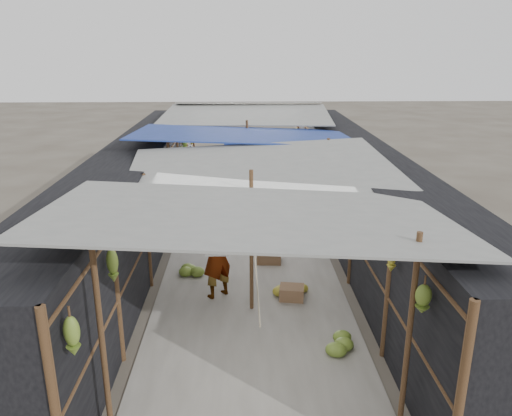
{
  "coord_description": "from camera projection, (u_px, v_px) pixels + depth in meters",
  "views": [
    {
      "loc": [
        -0.16,
        -5.08,
        4.53
      ],
      "look_at": [
        0.14,
        5.12,
        1.25
      ],
      "focal_mm": 35.0,
      "sensor_mm": 36.0,
      "label": 1
    }
  ],
  "objects": [
    {
      "name": "vendor_elderly",
      "position": [
        216.0,
        256.0,
        9.28
      ],
      "size": [
        0.74,
        0.7,
        1.7
      ],
      "primitive_type": "imported",
      "rotation": [
        0.0,
        0.0,
        3.82
      ],
      "color": "white",
      "rests_on": "ground"
    },
    {
      "name": "stall_left",
      "position": [
        136.0,
        196.0,
        11.99
      ],
      "size": [
        1.4,
        15.0,
        2.3
      ],
      "primitive_type": "cube",
      "color": "black",
      "rests_on": "ground"
    },
    {
      "name": "black_basin",
      "position": [
        297.0,
        195.0,
        15.76
      ],
      "size": [
        0.63,
        0.63,
        0.19
      ],
      "primitive_type": "cylinder",
      "color": "black",
      "rests_on": "ground"
    },
    {
      "name": "stall_right",
      "position": [
        359.0,
        194.0,
        12.14
      ],
      "size": [
        1.4,
        15.0,
        2.3
      ],
      "primitive_type": "cube",
      "color": "black",
      "rests_on": "ground"
    },
    {
      "name": "crate_near",
      "position": [
        269.0,
        256.0,
        11.0
      ],
      "size": [
        0.55,
        0.45,
        0.32
      ],
      "primitive_type": "cube",
      "rotation": [
        0.0,
        0.0,
        -0.06
      ],
      "color": "#8A6246",
      "rests_on": "ground"
    },
    {
      "name": "shopper_blue",
      "position": [
        217.0,
        211.0,
        12.25
      ],
      "size": [
        0.73,
        0.58,
        1.44
      ],
      "primitive_type": "imported",
      "rotation": [
        0.0,
        0.0,
        -0.05
      ],
      "color": "navy",
      "rests_on": "ground"
    },
    {
      "name": "crate_mid",
      "position": [
        292.0,
        293.0,
        9.38
      ],
      "size": [
        0.5,
        0.42,
        0.27
      ],
      "primitive_type": "cube",
      "rotation": [
        0.0,
        0.0,
        -0.15
      ],
      "color": "#8A6246",
      "rests_on": "ground"
    },
    {
      "name": "market_canopy",
      "position": [
        249.0,
        140.0,
        12.03
      ],
      "size": [
        5.62,
        15.2,
        2.77
      ],
      "color": "brown",
      "rests_on": "ground"
    },
    {
      "name": "crate_back",
      "position": [
        231.0,
        188.0,
        16.41
      ],
      "size": [
        0.57,
        0.53,
        0.29
      ],
      "primitive_type": "cube",
      "rotation": [
        0.0,
        0.0,
        0.39
      ],
      "color": "#8A6246",
      "rests_on": "ground"
    },
    {
      "name": "floor_bananas",
      "position": [
        247.0,
        246.0,
        11.6
      ],
      "size": [
        3.63,
        9.98,
        0.32
      ],
      "color": "olive",
      "rests_on": "ground"
    },
    {
      "name": "vendor_seated",
      "position": [
        306.0,
        197.0,
        14.51
      ],
      "size": [
        0.52,
        0.59,
        0.8
      ],
      "primitive_type": "imported",
      "rotation": [
        0.0,
        0.0,
        -1.04
      ],
      "color": "#4B4741",
      "rests_on": "ground"
    },
    {
      "name": "aisle_slab",
      "position": [
        249.0,
        239.0,
        12.41
      ],
      "size": [
        3.6,
        16.0,
        0.02
      ],
      "primitive_type": "cube",
      "color": "#9E998E",
      "rests_on": "ground"
    },
    {
      "name": "hanging_bananas",
      "position": [
        243.0,
        172.0,
        11.97
      ],
      "size": [
        3.96,
        14.2,
        0.83
      ],
      "color": "olive",
      "rests_on": "ground"
    }
  ]
}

